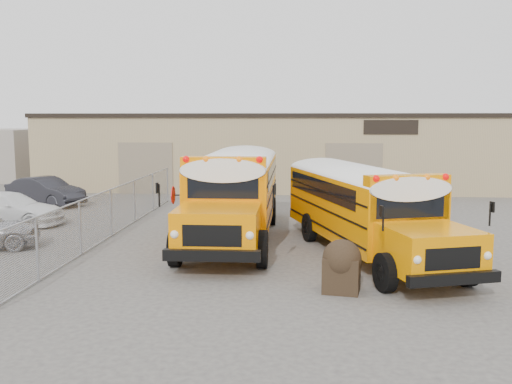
# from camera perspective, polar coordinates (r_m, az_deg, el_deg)

# --- Properties ---
(ground) EXTENTS (120.00, 120.00, 0.00)m
(ground) POSITION_cam_1_polar(r_m,az_deg,el_deg) (18.04, 1.05, -6.74)
(ground) COLOR #4A4643
(ground) RESTS_ON ground
(warehouse) EXTENTS (30.20, 10.20, 4.67)m
(warehouse) POSITION_cam_1_polar(r_m,az_deg,el_deg) (37.53, 2.98, 4.30)
(warehouse) COLOR tan
(warehouse) RESTS_ON ground
(chainlink_fence) EXTENTS (0.07, 18.07, 1.81)m
(chainlink_fence) POSITION_cam_1_polar(r_m,az_deg,el_deg) (21.94, -14.29, -2.02)
(chainlink_fence) COLOR #95989D
(chainlink_fence) RESTS_ON ground
(school_bus_left) EXTENTS (3.37, 11.13, 3.25)m
(school_bus_left) POSITION_cam_1_polar(r_m,az_deg,el_deg) (27.97, -0.69, 2.22)
(school_bus_left) COLOR orange
(school_bus_left) RESTS_ON ground
(school_bus_right) EXTENTS (5.28, 10.20, 2.91)m
(school_bus_right) POSITION_cam_1_polar(r_m,az_deg,el_deg) (24.51, 5.09, 0.99)
(school_bus_right) COLOR orange
(school_bus_right) RESTS_ON ground
(tarp_bundle) EXTENTS (1.04, 1.00, 1.36)m
(tarp_bundle) POSITION_cam_1_polar(r_m,az_deg,el_deg) (14.78, 8.57, -7.24)
(tarp_bundle) COLOR black
(tarp_bundle) RESTS_ON ground
(car_white) EXTENTS (4.80, 2.33, 1.34)m
(car_white) POSITION_cam_1_polar(r_m,az_deg,el_deg) (25.77, -23.43, -1.54)
(car_white) COLOR white
(car_white) RESTS_ON ground
(car_dark) EXTENTS (4.60, 3.12, 1.44)m
(car_dark) POSITION_cam_1_polar(r_m,az_deg,el_deg) (30.86, -20.32, 0.08)
(car_dark) COLOR black
(car_dark) RESTS_ON ground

